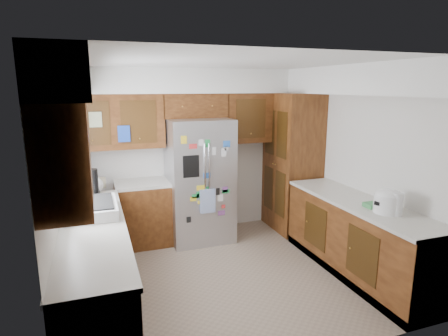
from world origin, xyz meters
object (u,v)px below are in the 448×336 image
Objects in this scene: fridge at (200,180)px; rice_cooker at (388,200)px; paper_towel at (397,204)px; pantry at (292,163)px.

fridge is 2.59m from rice_cooker.
pantry is at bearing 90.40° from paper_towel.
fridge is at bearing 177.94° from pantry.
rice_cooker reaches higher than paper_towel.
rice_cooker is 1.24× the size of paper_towel.
paper_towel is (1.52, -2.22, 0.14)m from fridge.
paper_towel is (0.02, -2.17, -0.03)m from pantry.
fridge reaches higher than rice_cooker.
paper_towel is (0.02, -0.11, -0.01)m from rice_cooker.
pantry is 8.74× the size of paper_towel.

